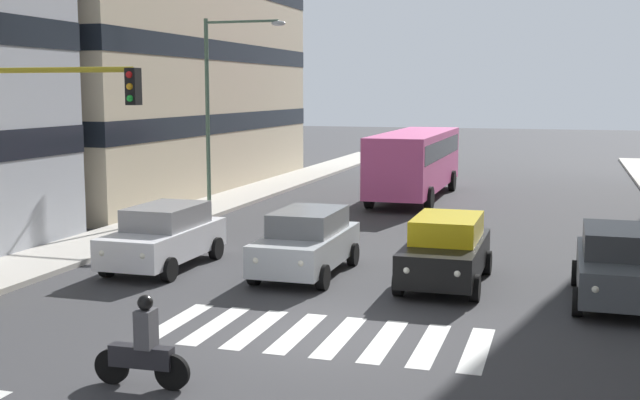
# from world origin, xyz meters

# --- Properties ---
(ground_plane) EXTENTS (180.00, 180.00, 0.00)m
(ground_plane) POSITION_xyz_m (0.00, 0.00, 0.00)
(ground_plane) COLOR #38383A
(crosswalk_markings) EXTENTS (6.75, 2.80, 0.01)m
(crosswalk_markings) POSITION_xyz_m (0.00, 0.00, 0.00)
(crosswalk_markings) COLOR silver
(crosswalk_markings) RESTS_ON ground_plane
(car_0) EXTENTS (2.02, 4.44, 1.72)m
(car_0) POSITION_xyz_m (-5.89, -4.44, 0.89)
(car_0) COLOR #474C51
(car_0) RESTS_ON ground_plane
(car_1) EXTENTS (2.02, 4.44, 1.72)m
(car_1) POSITION_xyz_m (-1.82, -5.03, 0.89)
(car_1) COLOR black
(car_1) RESTS_ON ground_plane
(car_2) EXTENTS (2.02, 4.44, 1.72)m
(car_2) POSITION_xyz_m (1.87, -5.03, 0.89)
(car_2) COLOR #B2B7BC
(car_2) RESTS_ON ground_plane
(car_3) EXTENTS (2.02, 4.44, 1.72)m
(car_3) POSITION_xyz_m (5.90, -4.69, 0.89)
(car_3) COLOR silver
(car_3) RESTS_ON ground_plane
(bus_behind_traffic) EXTENTS (2.78, 10.50, 3.00)m
(bus_behind_traffic) POSITION_xyz_m (1.87, -20.96, 1.86)
(bus_behind_traffic) COLOR #DB5193
(bus_behind_traffic) RESTS_ON ground_plane
(motorcycle_with_rider) EXTENTS (1.70, 0.37, 1.57)m
(motorcycle_with_rider) POSITION_xyz_m (1.92, 3.56, 0.65)
(motorcycle_with_rider) COLOR black
(motorcycle_with_rider) RESTS_ON ground_plane
(traffic_light_gantry) EXTENTS (4.03, 0.36, 5.50)m
(traffic_light_gantry) POSITION_xyz_m (6.66, 0.07, 3.68)
(traffic_light_gantry) COLOR #AD991E
(traffic_light_gantry) RESTS_ON ground_plane
(street_lamp_right) EXTENTS (3.32, 0.28, 7.45)m
(street_lamp_right) POSITION_xyz_m (8.25, -13.83, 4.73)
(street_lamp_right) COLOR #4C6B56
(street_lamp_right) RESTS_ON sidewalk_right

